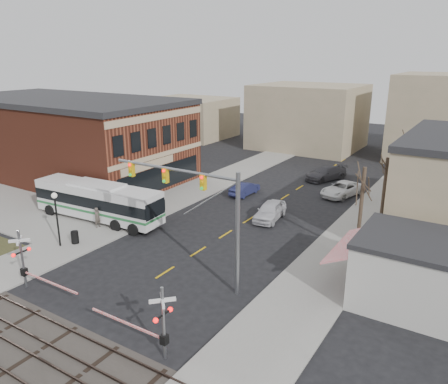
# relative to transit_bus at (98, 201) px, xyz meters

# --- Properties ---
(ground) EXTENTS (160.00, 160.00, 0.00)m
(ground) POSITION_rel_transit_bus_xyz_m (11.63, -6.70, -1.88)
(ground) COLOR black
(ground) RESTS_ON ground
(sidewalk_west) EXTENTS (5.00, 60.00, 0.12)m
(sidewalk_west) POSITION_rel_transit_bus_xyz_m (2.13, 13.30, -1.82)
(sidewalk_west) COLOR gray
(sidewalk_west) RESTS_ON ground
(sidewalk_east) EXTENTS (5.00, 60.00, 0.12)m
(sidewalk_east) POSITION_rel_transit_bus_xyz_m (21.13, 13.30, -1.82)
(sidewalk_east) COLOR gray
(sidewalk_east) RESTS_ON ground
(plaza_west) EXTENTS (20.00, 10.00, 0.11)m
(plaza_west) POSITION_rel_transit_bus_xyz_m (-10.37, -1.70, -1.82)
(plaza_west) COLOR gray
(plaza_west) RESTS_ON ground
(ballast_strip) EXTENTS (160.00, 5.00, 0.06)m
(ballast_strip) POSITION_rel_transit_bus_xyz_m (11.63, -14.70, -1.85)
(ballast_strip) COLOR #332D28
(ballast_strip) RESTS_ON ground
(rail_tracks) EXTENTS (160.00, 3.91, 0.14)m
(rail_tracks) POSITION_rel_transit_bus_xyz_m (11.63, -14.70, -1.76)
(rail_tracks) COLOR #2D231E
(rail_tracks) RESTS_ON ground
(brick_building) EXTENTS (30.40, 15.40, 9.60)m
(brick_building) POSITION_rel_transit_bus_xyz_m (-15.35, 9.30, 2.94)
(brick_building) COLOR brown
(brick_building) RESTS_ON ground
(awning_shop) EXTENTS (9.74, 6.20, 4.30)m
(awning_shop) POSITION_rel_transit_bus_xyz_m (27.60, 0.30, 0.29)
(awning_shop) COLOR beige
(awning_shop) RESTS_ON ground
(tree_east_a) EXTENTS (0.28, 0.28, 6.75)m
(tree_east_a) POSITION_rel_transit_bus_xyz_m (22.13, 5.30, 1.62)
(tree_east_a) COLOR #382B21
(tree_east_a) RESTS_ON sidewalk_east
(tree_east_b) EXTENTS (0.28, 0.28, 6.30)m
(tree_east_b) POSITION_rel_transit_bus_xyz_m (22.43, 11.30, 1.39)
(tree_east_b) COLOR #382B21
(tree_east_b) RESTS_ON sidewalk_east
(tree_east_c) EXTENTS (0.28, 0.28, 7.20)m
(tree_east_c) POSITION_rel_transit_bus_xyz_m (22.63, 19.30, 1.84)
(tree_east_c) COLOR #382B21
(tree_east_c) RESTS_ON sidewalk_east
(transit_bus) EXTENTS (13.09, 3.70, 3.33)m
(transit_bus) POSITION_rel_transit_bus_xyz_m (0.00, 0.00, 0.00)
(transit_bus) COLOR silver
(transit_bus) RESTS_ON ground
(traffic_signal_mast) EXTENTS (9.76, 0.30, 8.00)m
(traffic_signal_mast) POSITION_rel_transit_bus_xyz_m (14.59, -4.40, 3.85)
(traffic_signal_mast) COLOR gray
(traffic_signal_mast) RESTS_ON ground
(rr_crossing_west) EXTENTS (5.60, 1.36, 4.00)m
(rr_crossing_west) POSITION_rel_transit_bus_xyz_m (5.62, -11.07, 0.09)
(rr_crossing_west) COLOR gray
(rr_crossing_west) RESTS_ON ground
(rr_crossing_east) EXTENTS (5.60, 1.36, 4.00)m
(rr_crossing_east) POSITION_rel_transit_bus_xyz_m (16.98, -11.70, 0.09)
(rr_crossing_east) COLOR gray
(rr_crossing_east) RESTS_ON ground
(street_lamp) EXTENTS (0.44, 0.44, 4.39)m
(street_lamp) POSITION_rel_transit_bus_xyz_m (1.92, -5.83, 1.38)
(street_lamp) COLOR black
(street_lamp) RESTS_ON sidewalk_west
(trash_bin) EXTENTS (0.60, 0.60, 1.00)m
(trash_bin) POSITION_rel_transit_bus_xyz_m (2.52, -4.84, -1.26)
(trash_bin) COLOR black
(trash_bin) RESTS_ON sidewalk_west
(car_a) EXTENTS (2.49, 5.06, 1.66)m
(car_a) POSITION_rel_transit_bus_xyz_m (13.21, 8.47, -1.05)
(car_a) COLOR silver
(car_a) RESTS_ON ground
(car_b) EXTENTS (1.63, 4.30, 1.40)m
(car_b) POSITION_rel_transit_bus_xyz_m (7.60, 13.67, -1.17)
(car_b) COLOR #1B1F44
(car_b) RESTS_ON ground
(car_c) EXTENTS (3.87, 5.95, 1.52)m
(car_c) POSITION_rel_transit_bus_xyz_m (16.63, 18.87, -1.11)
(car_c) COLOR white
(car_c) RESTS_ON ground
(car_d) EXTENTS (4.42, 6.07, 1.63)m
(car_d) POSITION_rel_transit_bus_xyz_m (13.00, 24.07, -1.06)
(car_d) COLOR #46454B
(car_d) RESTS_ON ground
(pedestrian_near) EXTENTS (0.44, 0.67, 1.82)m
(pedestrian_near) POSITION_rel_transit_bus_xyz_m (1.51, -1.52, -0.85)
(pedestrian_near) COLOR #4D443E
(pedestrian_near) RESTS_ON sidewalk_west
(pedestrian_far) EXTENTS (0.87, 0.93, 1.53)m
(pedestrian_far) POSITION_rel_transit_bus_xyz_m (1.32, -0.17, -0.99)
(pedestrian_far) COLOR #2E3B51
(pedestrian_far) RESTS_ON sidewalk_west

